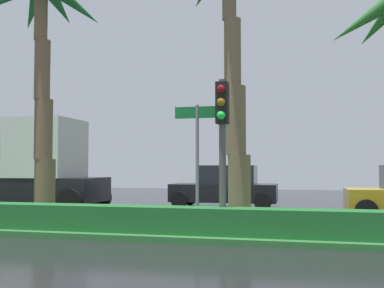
# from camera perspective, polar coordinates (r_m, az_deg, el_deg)

# --- Properties ---
(ground_plane) EXTENTS (90.00, 42.00, 0.10)m
(ground_plane) POSITION_cam_1_polar(r_m,az_deg,el_deg) (13.24, -6.06, -10.33)
(ground_plane) COLOR black
(median_strip) EXTENTS (85.50, 4.00, 0.15)m
(median_strip) POSITION_cam_1_polar(r_m,az_deg,el_deg) (12.30, -7.62, -10.31)
(median_strip) COLOR #2D6B33
(median_strip) RESTS_ON ground_plane
(median_hedge) EXTENTS (76.50, 0.70, 0.60)m
(median_hedge) POSITION_cam_1_polar(r_m,az_deg,el_deg) (10.96, -10.26, -9.22)
(median_hedge) COLOR #1E6028
(median_hedge) RESTS_ON median_strip
(palm_tree_centre_left) EXTENTS (3.97, 4.01, 7.48)m
(palm_tree_centre_left) POSITION_cam_1_polar(r_m,az_deg,el_deg) (14.29, -18.53, 14.72)
(palm_tree_centre_left) COLOR brown
(palm_tree_centre_left) RESTS_ON median_strip
(traffic_signal_median_right) EXTENTS (0.28, 0.43, 3.54)m
(traffic_signal_median_right) POSITION_cam_1_polar(r_m,az_deg,el_deg) (10.36, 3.86, 2.20)
(traffic_signal_median_right) COLOR #4C4C47
(traffic_signal_median_right) RESTS_ON median_strip
(street_name_sign) EXTENTS (1.10, 0.08, 3.00)m
(street_name_sign) POSITION_cam_1_polar(r_m,az_deg,el_deg) (10.74, 0.67, -0.70)
(street_name_sign) COLOR slate
(street_name_sign) RESTS_ON median_strip
(box_truck_lead) EXTENTS (6.40, 2.64, 3.46)m
(box_truck_lead) POSITION_cam_1_polar(r_m,az_deg,el_deg) (18.44, -20.58, -3.08)
(box_truck_lead) COLOR black
(box_truck_lead) RESTS_ON ground_plane
(car_in_traffic_leading) EXTENTS (4.30, 2.02, 1.72)m
(car_in_traffic_leading) POSITION_cam_1_polar(r_m,az_deg,el_deg) (18.58, 4.22, -5.48)
(car_in_traffic_leading) COLOR black
(car_in_traffic_leading) RESTS_ON ground_plane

